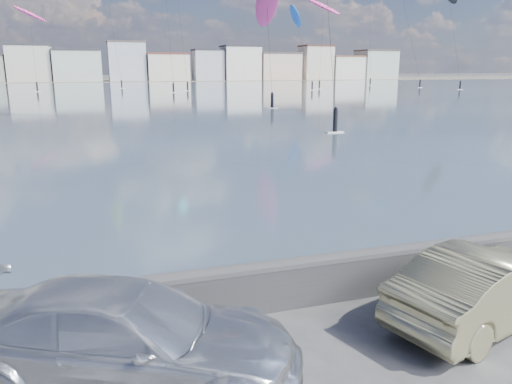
# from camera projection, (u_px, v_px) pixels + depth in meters

# --- Properties ---
(bay_water) EXTENTS (500.00, 177.00, 0.00)m
(bay_water) POSITION_uv_depth(u_px,v_px,m) (104.00, 95.00, 92.02)
(bay_water) COLOR #334559
(bay_water) RESTS_ON ground
(far_shore_strip) EXTENTS (500.00, 60.00, 0.00)m
(far_shore_strip) POSITION_uv_depth(u_px,v_px,m) (96.00, 80.00, 192.09)
(far_shore_strip) COLOR #4C473D
(far_shore_strip) RESTS_ON ground
(seawall) EXTENTS (400.00, 0.36, 1.08)m
(seawall) POSITION_uv_depth(u_px,v_px,m) (229.00, 289.00, 9.98)
(seawall) COLOR #28282B
(seawall) RESTS_ON ground
(far_buildings) EXTENTS (240.79, 13.26, 14.60)m
(far_buildings) POSITION_uv_depth(u_px,v_px,m) (99.00, 64.00, 178.11)
(far_buildings) COLOR beige
(far_buildings) RESTS_ON ground
(car_silver) EXTENTS (5.98, 4.32, 1.61)m
(car_silver) POSITION_uv_depth(u_px,v_px,m) (126.00, 337.00, 7.77)
(car_silver) COLOR silver
(car_silver) RESTS_ON ground
(car_champagne) EXTENTS (4.85, 2.87, 1.51)m
(car_champagne) POSITION_uv_depth(u_px,v_px,m) (487.00, 286.00, 9.73)
(car_champagne) COLOR tan
(car_champagne) RESTS_ON ground
(kitesurfer_3) EXTENTS (6.76, 19.88, 19.90)m
(kitesurfer_3) POSITION_uv_depth(u_px,v_px,m) (296.00, 17.00, 120.61)
(kitesurfer_3) COLOR blue
(kitesurfer_3) RESTS_ON ground
(kitesurfer_9) EXTENTS (4.57, 11.56, 16.48)m
(kitesurfer_9) POSITION_uv_depth(u_px,v_px,m) (267.00, 4.00, 64.33)
(kitesurfer_9) COLOR #E5338C
(kitesurfer_9) RESTS_ON ground
(kitesurfer_10) EXTENTS (9.02, 10.82, 21.60)m
(kitesurfer_10) POSITION_uv_depth(u_px,v_px,m) (323.00, 7.00, 118.72)
(kitesurfer_10) COLOR #E5338C
(kitesurfer_10) RESTS_ON ground
(kitesurfer_17) EXTENTS (7.69, 18.28, 18.53)m
(kitesurfer_17) POSITION_uv_depth(u_px,v_px,m) (30.00, 15.00, 111.72)
(kitesurfer_17) COLOR #E5338C
(kitesurfer_17) RESTS_ON ground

